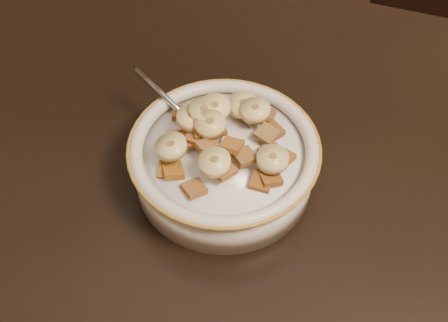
% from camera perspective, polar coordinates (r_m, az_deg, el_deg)
% --- Properties ---
extents(chair, '(0.50, 0.50, 0.85)m').
position_cam_1_polar(chair, '(1.30, 21.08, 8.99)').
color(chair, black).
rests_on(chair, floor).
extents(cereal_bowl, '(0.19, 0.19, 0.04)m').
position_cam_1_polar(cereal_bowl, '(0.59, -0.00, -0.46)').
color(cereal_bowl, silver).
rests_on(cereal_bowl, table).
extents(milk, '(0.16, 0.16, 0.00)m').
position_cam_1_polar(milk, '(0.57, -0.00, 0.93)').
color(milk, white).
rests_on(milk, cereal_bowl).
extents(spoon, '(0.05, 0.05, 0.01)m').
position_cam_1_polar(spoon, '(0.58, -2.08, 2.84)').
color(spoon, '#A8ADB9').
rests_on(spoon, cereal_bowl).
extents(cereal_square_0, '(0.03, 0.03, 0.01)m').
position_cam_1_polar(cereal_square_0, '(0.58, 4.91, 3.02)').
color(cereal_square_0, brown).
rests_on(cereal_square_0, milk).
extents(cereal_square_1, '(0.03, 0.03, 0.01)m').
position_cam_1_polar(cereal_square_1, '(0.56, -2.03, 3.13)').
color(cereal_square_1, brown).
rests_on(cereal_square_1, milk).
extents(cereal_square_2, '(0.03, 0.03, 0.01)m').
position_cam_1_polar(cereal_square_2, '(0.54, 2.08, 0.48)').
color(cereal_square_2, brown).
rests_on(cereal_square_2, milk).
extents(cereal_square_3, '(0.03, 0.03, 0.01)m').
position_cam_1_polar(cereal_square_3, '(0.57, 4.37, 2.77)').
color(cereal_square_3, olive).
rests_on(cereal_square_3, milk).
extents(cereal_square_4, '(0.03, 0.03, 0.01)m').
position_cam_1_polar(cereal_square_4, '(0.59, 2.82, 4.68)').
color(cereal_square_4, '#945E2B').
rests_on(cereal_square_4, milk).
extents(cereal_square_5, '(0.03, 0.03, 0.01)m').
position_cam_1_polar(cereal_square_5, '(0.60, 2.18, 5.50)').
color(cereal_square_5, olive).
rests_on(cereal_square_5, milk).
extents(cereal_square_6, '(0.03, 0.03, 0.01)m').
position_cam_1_polar(cereal_square_6, '(0.57, -2.30, 3.17)').
color(cereal_square_6, brown).
rests_on(cereal_square_6, milk).
extents(cereal_square_7, '(0.03, 0.03, 0.01)m').
position_cam_1_polar(cereal_square_7, '(0.60, 1.97, 5.25)').
color(cereal_square_7, olive).
rests_on(cereal_square_7, milk).
extents(cereal_square_8, '(0.02, 0.02, 0.01)m').
position_cam_1_polar(cereal_square_8, '(0.57, -1.93, 3.92)').
color(cereal_square_8, brown).
rests_on(cereal_square_8, milk).
extents(cereal_square_9, '(0.03, 0.03, 0.01)m').
position_cam_1_polar(cereal_square_9, '(0.56, 5.96, 0.35)').
color(cereal_square_9, brown).
rests_on(cereal_square_9, milk).
extents(cereal_square_10, '(0.03, 0.03, 0.01)m').
position_cam_1_polar(cereal_square_10, '(0.56, 4.76, 1.02)').
color(cereal_square_10, brown).
rests_on(cereal_square_10, milk).
extents(cereal_square_11, '(0.03, 0.03, 0.01)m').
position_cam_1_polar(cereal_square_11, '(0.57, -4.93, 2.21)').
color(cereal_square_11, brown).
rests_on(cereal_square_11, milk).
extents(cereal_square_12, '(0.03, 0.03, 0.01)m').
position_cam_1_polar(cereal_square_12, '(0.57, -3.89, 2.12)').
color(cereal_square_12, '#98632B').
rests_on(cereal_square_12, milk).
extents(cereal_square_13, '(0.03, 0.03, 0.01)m').
position_cam_1_polar(cereal_square_13, '(0.54, -3.06, -2.81)').
color(cereal_square_13, brown).
rests_on(cereal_square_13, milk).
extents(cereal_square_14, '(0.02, 0.02, 0.01)m').
position_cam_1_polar(cereal_square_14, '(0.55, 0.80, 1.60)').
color(cereal_square_14, brown).
rests_on(cereal_square_14, milk).
extents(cereal_square_15, '(0.02, 0.02, 0.01)m').
position_cam_1_polar(cereal_square_15, '(0.55, 4.67, -1.30)').
color(cereal_square_15, brown).
rests_on(cereal_square_15, milk).
extents(cereal_square_16, '(0.03, 0.03, 0.01)m').
position_cam_1_polar(cereal_square_16, '(0.54, 4.71, -1.69)').
color(cereal_square_16, brown).
rests_on(cereal_square_16, milk).
extents(cereal_square_17, '(0.03, 0.03, 0.01)m').
position_cam_1_polar(cereal_square_17, '(0.60, -2.59, 4.95)').
color(cereal_square_17, brown).
rests_on(cereal_square_17, milk).
extents(cereal_square_18, '(0.03, 0.03, 0.01)m').
position_cam_1_polar(cereal_square_18, '(0.56, -0.99, 3.23)').
color(cereal_square_18, brown).
rests_on(cereal_square_18, milk).
extents(cereal_square_19, '(0.03, 0.03, 0.01)m').
position_cam_1_polar(cereal_square_19, '(0.60, 1.91, 5.79)').
color(cereal_square_19, '#945F2D').
rests_on(cereal_square_19, milk).
extents(cereal_square_20, '(0.03, 0.03, 0.01)m').
position_cam_1_polar(cereal_square_20, '(0.55, -5.21, -1.00)').
color(cereal_square_20, brown).
rests_on(cereal_square_20, milk).
extents(cereal_square_21, '(0.02, 0.02, 0.01)m').
position_cam_1_polar(cereal_square_21, '(0.56, -2.71, 2.55)').
color(cereal_square_21, brown).
rests_on(cereal_square_21, milk).
extents(cereal_square_22, '(0.02, 0.02, 0.01)m').
position_cam_1_polar(cereal_square_22, '(0.59, 4.11, 4.69)').
color(cereal_square_22, brown).
rests_on(cereal_square_22, milk).
extents(cereal_square_23, '(0.02, 0.02, 0.01)m').
position_cam_1_polar(cereal_square_23, '(0.58, -3.15, 4.12)').
color(cereal_square_23, brown).
rests_on(cereal_square_23, milk).
extents(cereal_square_24, '(0.03, 0.03, 0.01)m').
position_cam_1_polar(cereal_square_24, '(0.60, -4.26, 4.77)').
color(cereal_square_24, brown).
rests_on(cereal_square_24, milk).
extents(cereal_square_25, '(0.02, 0.02, 0.01)m').
position_cam_1_polar(cereal_square_25, '(0.55, -5.64, -0.87)').
color(cereal_square_25, brown).
rests_on(cereal_square_25, milk).
extents(cereal_square_26, '(0.03, 0.03, 0.01)m').
position_cam_1_polar(cereal_square_26, '(0.55, -1.54, 1.39)').
color(cereal_square_26, '#986131').
rests_on(cereal_square_26, milk).
extents(cereal_square_27, '(0.03, 0.03, 0.01)m').
position_cam_1_polar(cereal_square_27, '(0.53, -0.06, -0.86)').
color(cereal_square_27, brown).
rests_on(cereal_square_27, milk).
extents(cereal_square_28, '(0.02, 0.02, 0.01)m').
position_cam_1_polar(cereal_square_28, '(0.54, 3.82, -2.06)').
color(cereal_square_28, brown).
rests_on(cereal_square_28, milk).
extents(banana_slice_0, '(0.04, 0.04, 0.01)m').
position_cam_1_polar(banana_slice_0, '(0.59, 1.93, 5.73)').
color(banana_slice_0, '#F5D78B').
rests_on(banana_slice_0, milk).
extents(banana_slice_1, '(0.04, 0.04, 0.01)m').
position_cam_1_polar(banana_slice_1, '(0.58, 3.19, 5.18)').
color(banana_slice_1, '#D4BD75').
rests_on(banana_slice_1, milk).
extents(banana_slice_2, '(0.03, 0.03, 0.01)m').
position_cam_1_polar(banana_slice_2, '(0.57, -2.02, 5.06)').
color(banana_slice_2, '#D7C082').
rests_on(banana_slice_2, milk).
extents(banana_slice_3, '(0.04, 0.04, 0.01)m').
position_cam_1_polar(banana_slice_3, '(0.55, -1.41, 3.77)').
color(banana_slice_3, tan).
rests_on(banana_slice_3, milk).
extents(banana_slice_4, '(0.04, 0.04, 0.01)m').
position_cam_1_polar(banana_slice_4, '(0.57, -3.30, 4.36)').
color(banana_slice_4, '#F9DA99').
rests_on(banana_slice_4, milk).
extents(banana_slice_5, '(0.04, 0.04, 0.02)m').
position_cam_1_polar(banana_slice_5, '(0.54, -5.38, 1.45)').
color(banana_slice_5, '#DBC887').
rests_on(banana_slice_5, milk).
extents(banana_slice_6, '(0.04, 0.04, 0.01)m').
position_cam_1_polar(banana_slice_6, '(0.53, -0.95, -0.14)').
color(banana_slice_6, '#E4C87D').
rests_on(banana_slice_6, milk).
extents(banana_slice_7, '(0.04, 0.04, 0.01)m').
position_cam_1_polar(banana_slice_7, '(0.54, 4.96, 0.20)').
color(banana_slice_7, '#C9C077').
rests_on(banana_slice_7, milk).
extents(banana_slice_8, '(0.04, 0.04, 0.01)m').
position_cam_1_polar(banana_slice_8, '(0.57, -0.92, 5.43)').
color(banana_slice_8, '#FDF293').
rests_on(banana_slice_8, milk).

